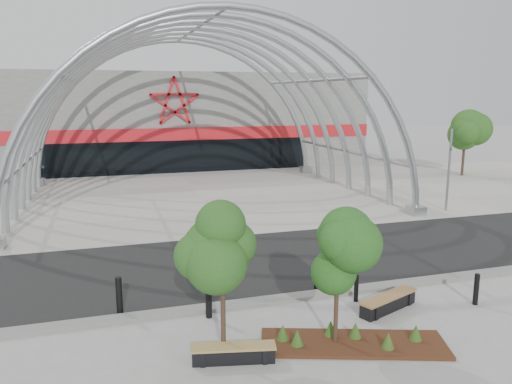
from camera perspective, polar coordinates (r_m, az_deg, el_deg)
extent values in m
plane|color=gray|center=(16.20, 4.22, -11.74)|extent=(140.00, 140.00, 0.00)
cube|color=black|center=(19.28, 0.44, -7.85)|extent=(140.00, 7.00, 0.02)
cube|color=#A7A297|center=(30.54, -6.31, -0.72)|extent=(60.00, 17.00, 0.04)
cube|color=slate|center=(15.97, 4.55, -11.87)|extent=(60.00, 0.50, 0.12)
cube|color=slate|center=(47.75, -10.49, 8.29)|extent=(34.00, 15.00, 8.00)
cube|color=black|center=(40.62, -9.14, 4.01)|extent=(22.00, 0.25, 2.60)
cube|color=red|center=(40.43, -9.21, 6.54)|extent=(34.00, 0.30, 1.00)
torus|color=#9EA5A9|center=(23.42, -2.86, -4.41)|extent=(20.36, 0.36, 20.36)
torus|color=#9EA5A9|center=(25.78, -4.22, -2.97)|extent=(20.36, 0.36, 20.36)
torus|color=#9EA5A9|center=(28.15, -5.35, -1.77)|extent=(20.36, 0.36, 20.36)
torus|color=#9EA5A9|center=(30.55, -6.31, -0.76)|extent=(20.36, 0.36, 20.36)
torus|color=#9EA5A9|center=(32.96, -7.12, 0.11)|extent=(20.36, 0.36, 20.36)
torus|color=#9EA5A9|center=(35.38, -7.82, 0.86)|extent=(20.36, 0.36, 20.36)
torus|color=#9EA5A9|center=(37.82, -8.43, 1.51)|extent=(20.36, 0.36, 20.36)
cylinder|color=#9EA5A9|center=(33.25, 10.23, 4.63)|extent=(0.20, 15.00, 0.20)
cylinder|color=#9EA5A9|center=(31.95, 6.27, 12.54)|extent=(0.20, 15.00, 0.20)
cylinder|color=#9EA5A9|center=(30.11, -6.74, 18.20)|extent=(0.20, 15.00, 0.20)
cylinder|color=#9EA5A9|center=(29.44, -20.57, 12.02)|extent=(0.20, 15.00, 0.20)
cylinder|color=#9EA5A9|center=(29.92, -24.93, 3.04)|extent=(0.20, 15.00, 0.20)
cube|color=#9EA5A9|center=(37.66, -23.66, 1.02)|extent=(0.80, 0.80, 0.50)
cube|color=#9EA5A9|center=(27.47, 17.81, -2.06)|extent=(0.80, 0.80, 0.50)
cube|color=#9EA5A9|center=(40.45, 5.71, 2.57)|extent=(0.80, 0.80, 0.50)
cube|color=black|center=(13.52, 11.05, -16.64)|extent=(4.89, 2.86, 0.09)
cone|color=#35581D|center=(13.09, 4.73, -16.21)|extent=(0.32, 0.32, 0.40)
cone|color=#35581D|center=(13.66, 11.29, -15.18)|extent=(0.32, 0.32, 0.40)
cone|color=#35581D|center=(13.32, 14.86, -16.06)|extent=(0.32, 0.32, 0.40)
cone|color=#35581D|center=(13.65, 8.52, -15.09)|extent=(0.32, 0.32, 0.40)
cone|color=#35581D|center=(13.91, 17.80, -15.01)|extent=(0.32, 0.32, 0.40)
cone|color=#35581D|center=(13.32, 3.06, -15.68)|extent=(0.32, 0.32, 0.40)
cylinder|color=gray|center=(28.64, 21.17, 2.28)|extent=(0.12, 0.12, 4.46)
imported|color=black|center=(28.52, 21.31, 4.23)|extent=(0.20, 0.63, 0.12)
cylinder|color=black|center=(12.42, -3.77, -14.32)|extent=(0.12, 0.12, 1.93)
ellipsoid|color=#1C3D17|center=(11.77, -3.88, -6.60)|extent=(1.65, 1.65, 2.10)
cylinder|color=#341F16|center=(13.12, 9.12, -13.53)|extent=(0.11, 0.11, 1.70)
ellipsoid|color=#154315|center=(12.56, 9.34, -7.10)|extent=(1.41, 1.41, 1.86)
cube|color=black|center=(12.54, -2.57, -18.15)|extent=(2.00, 0.77, 0.33)
cube|color=black|center=(12.52, -6.11, -18.10)|extent=(0.20, 0.45, 0.39)
cube|color=black|center=(12.57, 0.95, -17.91)|extent=(0.20, 0.45, 0.39)
cube|color=olive|center=(12.43, -2.58, -17.24)|extent=(2.06, 0.85, 0.06)
cube|color=black|center=(15.62, 14.86, -12.30)|extent=(2.14, 1.18, 0.36)
cube|color=black|center=(15.01, 13.00, -13.06)|extent=(0.30, 0.48, 0.43)
cube|color=black|center=(16.21, 16.58, -11.37)|extent=(0.30, 0.48, 0.43)
cube|color=brown|center=(15.52, 14.91, -11.46)|extent=(2.21, 1.27, 0.06)
cylinder|color=black|center=(15.21, -15.37, -11.39)|extent=(0.18, 0.18, 1.14)
cylinder|color=black|center=(14.58, -5.42, -12.05)|extent=(0.18, 0.18, 1.13)
cylinder|color=black|center=(15.92, 11.38, -10.72)|extent=(0.14, 0.14, 0.85)
cylinder|color=black|center=(16.41, 6.93, -9.75)|extent=(0.15, 0.15, 0.92)
cylinder|color=black|center=(16.76, 23.87, -10.14)|extent=(0.16, 0.16, 0.97)
cylinder|color=black|center=(41.71, 22.61, 3.77)|extent=(0.20, 0.20, 3.03)
ellipsoid|color=#1C4213|center=(41.48, 22.90, 7.54)|extent=(2.70, 2.70, 3.30)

